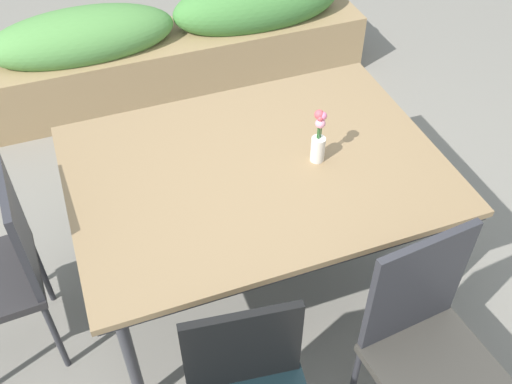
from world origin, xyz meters
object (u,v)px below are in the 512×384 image
object	(u,v)px
chair_near_right	(427,339)
planter_box	(177,44)
chair_end_left	(0,266)
flower_vase	(319,139)
dining_table	(256,175)

from	to	relation	value
chair_near_right	planter_box	size ratio (longest dim) A/B	0.36
chair_end_left	flower_vase	xyz separation A→B (m)	(1.39, -0.05, 0.32)
chair_near_right	flower_vase	world-z (taller)	flower_vase
flower_vase	planter_box	xyz separation A→B (m)	(-0.18, 1.84, -0.52)
planter_box	flower_vase	bearing A→B (deg)	-84.33
chair_near_right	chair_end_left	size ratio (longest dim) A/B	1.00
flower_vase	planter_box	size ratio (longest dim) A/B	0.10
dining_table	chair_end_left	xyz separation A→B (m)	(-1.12, 0.00, -0.15)
dining_table	chair_near_right	bearing A→B (deg)	-68.40
planter_box	chair_end_left	bearing A→B (deg)	-124.03
chair_end_left	dining_table	bearing A→B (deg)	-93.41
dining_table	chair_end_left	world-z (taller)	chair_end_left
chair_end_left	planter_box	world-z (taller)	chair_end_left
chair_near_right	planter_box	xyz separation A→B (m)	(-0.27, 2.69, -0.18)
chair_end_left	planter_box	distance (m)	2.17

